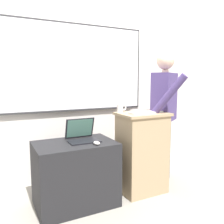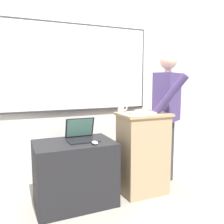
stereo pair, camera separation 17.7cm
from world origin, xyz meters
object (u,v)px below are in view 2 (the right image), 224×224
Objects in this scene: wireless_keyboard at (147,113)px; computer_mouse_by_laptop at (95,143)px; side_desk at (75,173)px; lectern_podium at (143,153)px; coffee_mug at (121,108)px; laptop at (81,133)px; person_presenter at (167,108)px.

computer_mouse_by_laptop is at bearing -173.86° from wireless_keyboard.
lectern_podium is at bearing -4.05° from side_desk.
lectern_podium is at bearing 10.99° from computer_mouse_by_laptop.
computer_mouse_by_laptop is at bearing -147.26° from coffee_mug.
side_desk is at bearing 172.29° from wireless_keyboard.
lectern_podium is at bearing -35.46° from coffee_mug.
coffee_mug is at bearing 137.48° from wireless_keyboard.
wireless_keyboard is at bearing -7.71° from side_desk.
side_desk is 0.44m from laptop.
person_presenter is at bearing 22.07° from wireless_keyboard.
person_presenter is at bearing 2.39° from side_desk.
person_presenter is (1.24, 0.05, 0.66)m from side_desk.
side_desk is 1.41m from person_presenter.
person_presenter is 13.74× the size of coffee_mug.
lectern_podium reaches higher than side_desk.
computer_mouse_by_laptop is 0.80× the size of coffee_mug.
laptop is at bearing 171.43° from lectern_podium.
person_presenter is 0.64m from coffee_mug.
coffee_mug is at bearing 32.74° from computer_mouse_by_laptop.
person_presenter reaches higher than computer_mouse_by_laptop.
coffee_mug is at bearing 143.14° from person_presenter.
computer_mouse_by_laptop is at bearing -46.52° from side_desk.
wireless_keyboard is at bearing -42.52° from coffee_mug.
lectern_podium is 0.50m from wireless_keyboard.
lectern_podium is 2.95× the size of laptop.
laptop is (0.10, 0.05, 0.42)m from side_desk.
side_desk is 2.56× the size of laptop.
laptop reaches higher than side_desk.
computer_mouse_by_laptop is at bearing -71.83° from laptop.
lectern_podium is at bearing 102.29° from wireless_keyboard.
lectern_podium is 0.68m from person_presenter.
person_presenter is 4.10× the size of wireless_keyboard.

